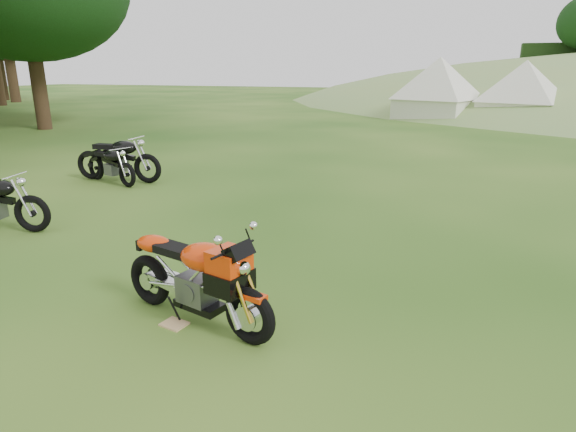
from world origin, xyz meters
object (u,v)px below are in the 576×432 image
(plywood_board, at_px, (174,324))
(vintage_moto_c, at_px, (118,158))
(vintage_moto_b, at_px, (110,164))
(tent_left, at_px, (438,90))
(tent_mid, at_px, (523,92))
(sport_motorcycle, at_px, (194,271))

(plywood_board, height_order, vintage_moto_c, vintage_moto_c)
(plywood_board, distance_m, vintage_moto_c, 6.73)
(vintage_moto_b, xyz_separation_m, vintage_moto_c, (0.02, 0.22, 0.10))
(tent_left, relative_size, tent_mid, 1.04)
(sport_motorcycle, xyz_separation_m, vintage_moto_c, (-4.69, 4.83, -0.01))
(tent_left, bearing_deg, vintage_moto_c, -88.37)
(vintage_moto_c, relative_size, tent_left, 0.62)
(sport_motorcycle, xyz_separation_m, plywood_board, (-0.18, -0.14, -0.52))
(tent_left, bearing_deg, vintage_moto_b, -88.21)
(tent_mid, bearing_deg, vintage_moto_b, -98.46)
(sport_motorcycle, relative_size, plywood_board, 7.46)
(sport_motorcycle, height_order, vintage_moto_b, sport_motorcycle)
(vintage_moto_b, relative_size, tent_left, 0.50)
(vintage_moto_b, xyz_separation_m, tent_left, (5.77, 16.65, 0.97))
(sport_motorcycle, distance_m, plywood_board, 0.57)
(vintage_moto_b, bearing_deg, vintage_moto_c, 102.21)
(vintage_moto_c, distance_m, tent_mid, 18.71)
(tent_left, height_order, tent_mid, tent_left)
(vintage_moto_b, bearing_deg, tent_left, 89.23)
(sport_motorcycle, distance_m, vintage_moto_b, 6.60)
(plywood_board, xyz_separation_m, vintage_moto_b, (-4.54, 4.74, 0.42))
(sport_motorcycle, xyz_separation_m, tent_left, (1.05, 21.26, 0.87))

